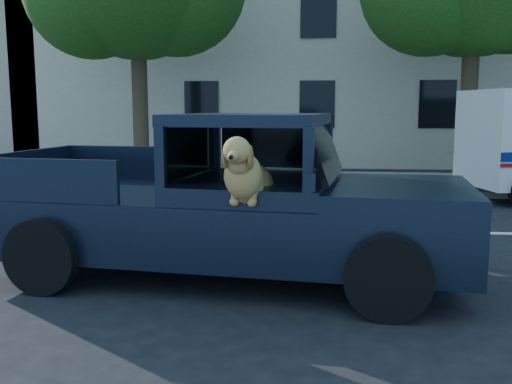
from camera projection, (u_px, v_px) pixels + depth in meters
ground at (234, 290)px, 6.59m from camera, size 120.00×120.00×0.00m
far_sidewalk at (280, 182)px, 15.63m from camera, size 60.00×4.00×0.15m
lane_stripes at (377, 231)px, 9.73m from camera, size 21.60×0.14×0.01m
building_main at (370, 44)px, 21.87m from camera, size 26.00×6.00×9.00m
pickup_truck at (224, 223)px, 7.05m from camera, size 5.86×3.21×2.02m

